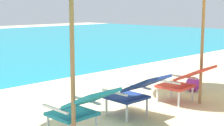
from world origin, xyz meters
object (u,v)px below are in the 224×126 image
object	(u,v)px
lounge_chair_left	(81,107)
lounge_chair_right	(184,80)
lounge_chair_center	(136,91)
beach_ball	(193,84)

from	to	relation	value
lounge_chair_left	lounge_chair_right	world-z (taller)	same
lounge_chair_center	lounge_chair_right	size ratio (longest dim) A/B	0.98
lounge_chair_left	beach_ball	xyz separation A→B (m)	(3.07, 0.33, -0.26)
lounge_chair_center	beach_ball	distance (m)	2.03
lounge_chair_center	lounge_chair_right	xyz separation A→B (m)	(1.13, -0.08, 0.00)
lounge_chair_right	lounge_chair_left	bearing A→B (deg)	179.35
lounge_chair_right	beach_ball	xyz separation A→B (m)	(0.86, 0.36, -0.26)
beach_ball	lounge_chair_left	bearing A→B (deg)	-173.79
lounge_chair_center	beach_ball	xyz separation A→B (m)	(1.99, 0.28, -0.26)
lounge_chair_center	lounge_chair_right	bearing A→B (deg)	-4.20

